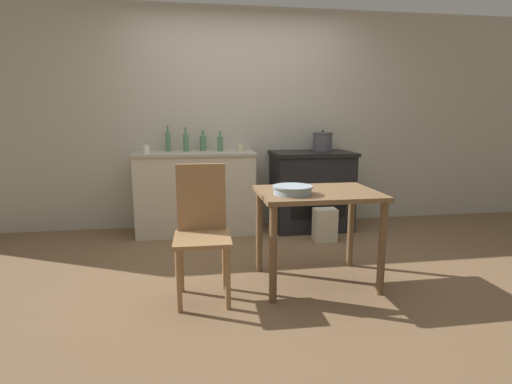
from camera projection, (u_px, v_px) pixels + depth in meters
ground_plane at (265, 270)px, 3.48m from camera, size 14.00×14.00×0.00m
wall_back at (241, 120)px, 4.78m from camera, size 8.00×0.07×2.55m
counter_cabinet at (196, 192)px, 4.54m from camera, size 1.34×0.57×0.92m
stove at (311, 190)px, 4.71m from camera, size 0.93×0.66×0.91m
work_table at (317, 207)px, 3.11m from camera, size 0.91×0.69×0.75m
chair at (202, 228)px, 2.88m from camera, size 0.41×0.41×0.97m
flour_sack at (325, 225)px, 4.26m from camera, size 0.24×0.17×0.35m
stock_pot at (322, 142)px, 4.70m from camera, size 0.24×0.24×0.24m
mixing_bowl_large at (293, 189)px, 2.94m from camera, size 0.30×0.30×0.06m
bottle_far_left at (203, 143)px, 4.61m from camera, size 0.07×0.07×0.23m
bottle_left at (220, 144)px, 4.54m from camera, size 0.06×0.06×0.23m
bottle_mid_left at (168, 141)px, 4.53m from camera, size 0.06×0.06×0.29m
bottle_center_left at (186, 142)px, 4.51m from camera, size 0.06×0.06×0.27m
cup_center at (146, 149)px, 4.25m from camera, size 0.08×0.08×0.09m
cup_center_right at (240, 148)px, 4.46m from camera, size 0.08×0.08×0.08m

